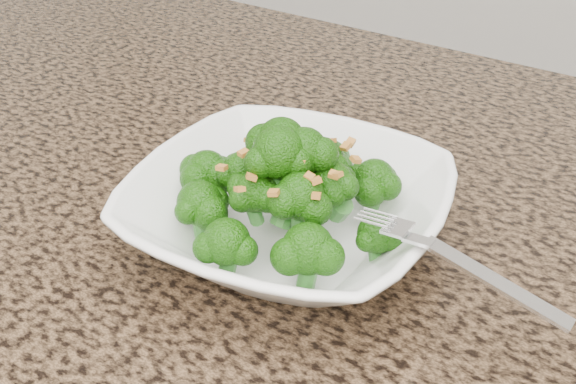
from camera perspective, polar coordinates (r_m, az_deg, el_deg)
The scene contains 5 objects.
granite_counter at distance 0.54m, azimuth 3.16°, elevation -10.33°, with size 1.64×1.04×0.03m, color brown.
bowl at distance 0.57m, azimuth -0.00°, elevation -1.66°, with size 0.25×0.25×0.06m, color white.
broccoli_pile at distance 0.54m, azimuth -0.00°, elevation 3.99°, with size 0.22×0.22×0.07m, color #1C590A, non-canonical shape.
garlic_topping at distance 0.52m, azimuth -0.00°, elevation 7.55°, with size 0.13×0.13×0.01m, color #C98231, non-canonical shape.
fork at distance 0.49m, azimuth 10.66°, elevation -3.95°, with size 0.17×0.03×0.01m, color silver, non-canonical shape.
Camera 1 is at (0.19, -0.04, 1.25)m, focal length 45.00 mm.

